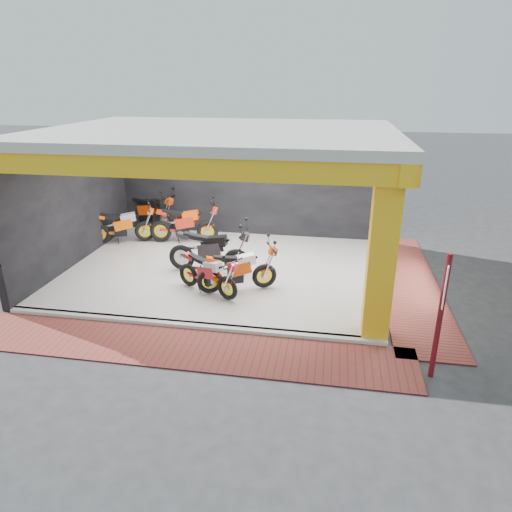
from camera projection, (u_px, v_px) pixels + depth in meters
The scene contains 18 objects.
ground at pixel (202, 305), 10.36m from camera, with size 80.00×80.00×0.00m, color #2D2D30.
showroom_floor at pixel (223, 269), 12.18m from camera, with size 8.00×6.00×0.10m, color white.
showroom_ceiling at pixel (219, 133), 10.91m from camera, with size 8.40×6.40×0.20m, color beige.
back_wall at pixel (244, 183), 14.42m from camera, with size 8.20×0.20×3.50m, color black.
left_wall at pixel (72, 201), 12.22m from camera, with size 0.20×6.20×3.50m, color black.
corner_column at pixel (382, 255), 8.45m from camera, with size 0.50×0.50×3.50m, color yellow.
header_beam_front at pixel (179, 167), 8.25m from camera, with size 8.40×0.30×0.40m, color yellow.
header_beam_right at pixel (390, 149), 10.38m from camera, with size 0.30×6.40×0.40m, color yellow.
floor_kerb at pixel (188, 325), 9.40m from camera, with size 8.00×0.20×0.10m, color white.
paver_front at pixel (175, 347), 8.70m from camera, with size 9.00×1.40×0.03m, color maroon.
paver_right at pixel (409, 283), 11.43m from camera, with size 1.40×7.00×0.03m, color maroon.
signpost at pixel (441, 312), 7.42m from camera, with size 0.09×0.31×2.26m.
moto_hero at pixel (264, 264), 10.74m from camera, with size 2.01×0.75×1.23m, color #D84309, non-canonical shape.
moto_row_a at pixel (227, 277), 10.16m from camera, with size 1.89×0.70×1.15m, color #B31318, non-canonical shape.
moto_row_b at pixel (237, 249), 11.47m from camera, with size 2.28×0.85×1.39m, color black, non-canonical shape.
moto_row_c at pixel (207, 221), 13.82m from camera, with size 2.22×0.82×1.36m, color red, non-canonical shape.
moto_row_d at pixel (164, 211), 14.82m from camera, with size 2.30×0.85×1.41m, color #EB3F09, non-canonical shape.
moto_row_e at pixel (144, 222), 13.94m from camera, with size 2.08×0.77×1.27m, color #EE5F0A, non-canonical shape.
Camera 1 is at (2.79, -8.92, 4.76)m, focal length 32.00 mm.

